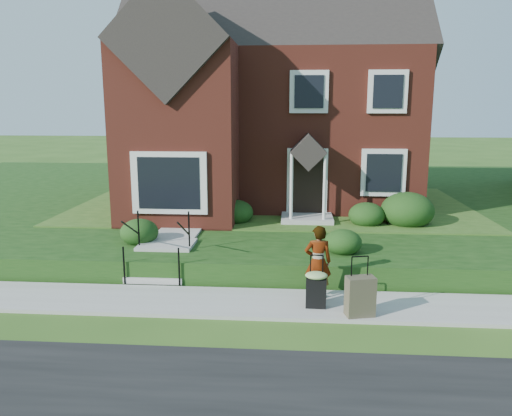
# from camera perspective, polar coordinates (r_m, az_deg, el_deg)

# --- Properties ---
(ground) EXTENTS (120.00, 120.00, 0.00)m
(ground) POSITION_cam_1_polar(r_m,az_deg,el_deg) (10.84, 0.02, -11.03)
(ground) COLOR #2D5119
(ground) RESTS_ON ground
(sidewalk) EXTENTS (60.00, 1.60, 0.08)m
(sidewalk) POSITION_cam_1_polar(r_m,az_deg,el_deg) (10.82, 0.02, -10.84)
(sidewalk) COLOR #9E9B93
(sidewalk) RESTS_ON ground
(terrace) EXTENTS (44.00, 20.00, 0.60)m
(terrace) POSITION_cam_1_polar(r_m,az_deg,el_deg) (21.48, 12.93, 0.91)
(terrace) COLOR #14360E
(terrace) RESTS_ON ground
(walkway) EXTENTS (1.20, 6.00, 0.06)m
(walkway) POSITION_cam_1_polar(r_m,az_deg,el_deg) (15.73, -7.74, -1.53)
(walkway) COLOR #9E9B93
(walkway) RESTS_ON terrace
(main_house) EXTENTS (10.40, 10.20, 9.40)m
(main_house) POSITION_cam_1_polar(r_m,az_deg,el_deg) (19.64, 1.55, 14.77)
(main_house) COLOR maroon
(main_house) RESTS_ON terrace
(front_steps) EXTENTS (1.40, 2.02, 1.50)m
(front_steps) POSITION_cam_1_polar(r_m,az_deg,el_deg) (12.81, -10.63, -5.39)
(front_steps) COLOR #9E9B93
(front_steps) RESTS_ON ground
(foundation_shrubs) EXTENTS (9.72, 4.39, 1.12)m
(foundation_shrubs) POSITION_cam_1_polar(r_m,az_deg,el_deg) (15.02, 3.56, -0.35)
(foundation_shrubs) COLOR black
(foundation_shrubs) RESTS_ON terrace
(woman) EXTENTS (0.62, 0.43, 1.60)m
(woman) POSITION_cam_1_polar(r_m,az_deg,el_deg) (10.86, 7.09, -6.12)
(woman) COLOR #999999
(woman) RESTS_ON sidewalk
(suitcase_black) EXTENTS (0.47, 0.39, 1.11)m
(suitcase_black) POSITION_cam_1_polar(r_m,az_deg,el_deg) (10.46, 6.88, -8.98)
(suitcase_black) COLOR black
(suitcase_black) RESTS_ON sidewalk
(suitcase_olive) EXTENTS (0.62, 0.43, 1.21)m
(suitcase_olive) POSITION_cam_1_polar(r_m,az_deg,el_deg) (10.20, 11.82, -9.84)
(suitcase_olive) COLOR #4B4532
(suitcase_olive) RESTS_ON sidewalk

